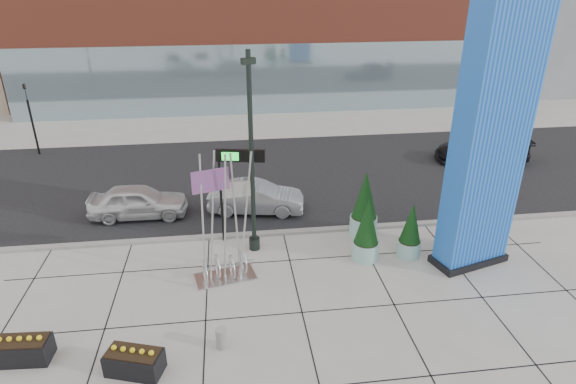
{
  "coord_description": "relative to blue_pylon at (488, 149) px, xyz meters",
  "views": [
    {
      "loc": [
        -0.98,
        -12.95,
        9.82
      ],
      "look_at": [
        0.94,
        2.0,
        2.8
      ],
      "focal_mm": 30.0,
      "sensor_mm": 36.0,
      "label": 1
    }
  ],
  "objects": [
    {
      "name": "box_planter_north",
      "position": [
        -14.44,
        -3.13,
        -4.01
      ],
      "size": [
        1.52,
        0.83,
        0.81
      ],
      "rotation": [
        0.0,
        0.0,
        -0.06
      ],
      "color": "black",
      "rests_on": "ground"
    },
    {
      "name": "car_white_west",
      "position": [
        -12.54,
        5.18,
        -3.68
      ],
      "size": [
        4.19,
        1.75,
        1.42
      ],
      "primitive_type": "imported",
      "rotation": [
        0.0,
        0.0,
        1.55
      ],
      "color": "silver",
      "rests_on": "ground"
    },
    {
      "name": "tower_podium",
      "position": [
        -6.53,
        25.87,
        1.11
      ],
      "size": [
        34.0,
        10.0,
        11.0
      ],
      "primitive_type": "cube",
      "color": "#A64530",
      "rests_on": "ground"
    },
    {
      "name": "public_art_sculpture",
      "position": [
        -8.88,
        0.09,
        -3.16
      ],
      "size": [
        2.22,
        1.43,
        4.67
      ],
      "rotation": [
        0.0,
        0.0,
        0.21
      ],
      "color": "silver",
      "rests_on": "ground"
    },
    {
      "name": "traffic_signal",
      "position": [
        -19.53,
        13.87,
        -2.09
      ],
      "size": [
        0.15,
        0.18,
        4.1
      ],
      "color": "black",
      "rests_on": "ground"
    },
    {
      "name": "overhead_street_sign",
      "position": [
        -8.28,
        2.67,
        -1.1
      ],
      "size": [
        1.8,
        0.48,
        3.83
      ],
      "rotation": [
        0.0,
        0.0,
        -0.18
      ],
      "color": "black",
      "rests_on": "ground"
    },
    {
      "name": "round_planter_east",
      "position": [
        -2.05,
        0.67,
        -3.35
      ],
      "size": [
        0.87,
        0.87,
        2.19
      ],
      "color": "#94C7BE",
      "rests_on": "ground"
    },
    {
      "name": "tower_glass_front",
      "position": [
        -6.53,
        21.07,
        -1.89
      ],
      "size": [
        34.0,
        0.6,
        5.0
      ],
      "primitive_type": "cube",
      "color": "#8CA5B2",
      "rests_on": "ground"
    },
    {
      "name": "curb_edge",
      "position": [
        -7.53,
        2.87,
        -4.33
      ],
      "size": [
        80.0,
        0.3,
        0.12
      ],
      "primitive_type": "cube",
      "color": "gray",
      "rests_on": "ground"
    },
    {
      "name": "street_asphalt",
      "position": [
        -7.53,
        8.87,
        -4.38
      ],
      "size": [
        80.0,
        12.0,
        0.02
      ],
      "primitive_type": "cube",
      "color": "black",
      "rests_on": "ground"
    },
    {
      "name": "box_planter_south",
      "position": [
        -11.33,
        -3.97,
        -4.01
      ],
      "size": [
        1.63,
        1.15,
        0.81
      ],
      "rotation": [
        0.0,
        0.0,
        -0.31
      ],
      "color": "black",
      "rests_on": "ground"
    },
    {
      "name": "round_planter_west",
      "position": [
        -3.73,
        0.67,
        -3.22
      ],
      "size": [
        0.98,
        0.98,
        2.46
      ],
      "color": "#94C7BE",
      "rests_on": "ground"
    },
    {
      "name": "round_planter_mid",
      "position": [
        -3.31,
        2.47,
        -3.08
      ],
      "size": [
        1.1,
        1.1,
        2.76
      ],
      "color": "#94C7BE",
      "rests_on": "ground"
    },
    {
      "name": "blue_pylon",
      "position": [
        0.0,
        0.0,
        0.0
      ],
      "size": [
        2.95,
        1.93,
        9.08
      ],
      "rotation": [
        0.0,
        0.0,
        0.28
      ],
      "color": "#0C41BD",
      "rests_on": "ground"
    },
    {
      "name": "lamp_post",
      "position": [
        -7.76,
        1.87,
        -1.33
      ],
      "size": [
        0.51,
        0.41,
        7.47
      ],
      "rotation": [
        0.0,
        0.0,
        0.33
      ],
      "color": "black",
      "rests_on": "ground"
    },
    {
      "name": "ground",
      "position": [
        -7.53,
        -1.13,
        -4.39
      ],
      "size": [
        160.0,
        160.0,
        0.0
      ],
      "primitive_type": "plane",
      "color": "#9E9991",
      "rests_on": "ground"
    },
    {
      "name": "car_dark_east",
      "position": [
        5.34,
        9.47,
        -3.67
      ],
      "size": [
        5.25,
        2.87,
        1.44
      ],
      "primitive_type": "imported",
      "rotation": [
        0.0,
        0.0,
        -1.75
      ],
      "color": "black",
      "rests_on": "ground"
    },
    {
      "name": "concrete_bollard",
      "position": [
        -9.03,
        -3.34,
        -4.06
      ],
      "size": [
        0.33,
        0.33,
        0.65
      ],
      "primitive_type": "cylinder",
      "color": "gray",
      "rests_on": "ground"
    },
    {
      "name": "car_silver_mid",
      "position": [
        -7.48,
        4.96,
        -3.71
      ],
      "size": [
        4.32,
        2.09,
        1.36
      ],
      "primitive_type": "imported",
      "rotation": [
        0.0,
        0.0,
        1.41
      ],
      "color": "#97989E",
      "rests_on": "ground"
    }
  ]
}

